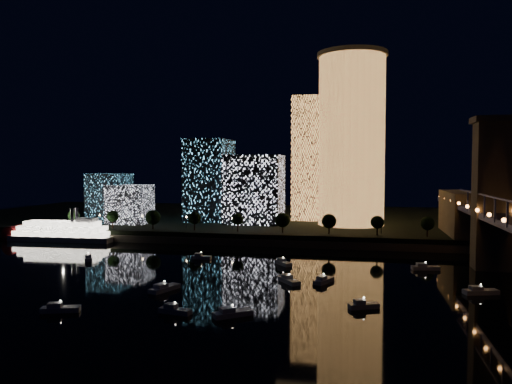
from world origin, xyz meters
TOP-DOWN VIEW (x-y plane):
  - ground at (0.00, 0.00)m, footprint 520.00×520.00m
  - far_bank at (0.00, 160.00)m, footprint 420.00×160.00m
  - seawall at (0.00, 82.00)m, footprint 420.00×6.00m
  - tower_cylindrical at (18.48, 124.50)m, footprint 34.00×34.00m
  - tower_rectangular at (-2.39, 145.60)m, footprint 20.72×20.72m
  - midrise_blocks at (-56.91, 122.97)m, footprint 98.00×44.71m
  - riverboat at (-111.32, 76.94)m, footprint 51.85×12.67m
  - motorboats at (-4.66, 12.36)m, footprint 135.36×73.69m
  - esplanade_trees at (-30.48, 88.00)m, footprint 165.66×6.88m
  - street_lamps at (-34.00, 94.00)m, footprint 132.70×0.70m

SIDE VIEW (x-z plane):
  - ground at x=0.00m, z-range 0.00..0.00m
  - motorboats at x=-4.66m, z-range -0.58..2.20m
  - seawall at x=0.00m, z-range 0.00..3.00m
  - far_bank at x=0.00m, z-range 0.00..5.00m
  - riverboat at x=-111.32m, z-range -3.78..11.73m
  - street_lamps at x=-34.00m, z-range 6.20..11.85m
  - esplanade_trees at x=-30.48m, z-range 6.00..14.94m
  - midrise_blocks at x=-56.91m, z-range 1.03..44.07m
  - tower_rectangular at x=-2.39m, z-range 5.00..70.94m
  - tower_cylindrical at x=18.48m, z-range 5.13..88.95m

